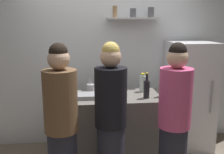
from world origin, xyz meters
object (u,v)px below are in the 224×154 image
at_px(person_pink_top, 174,123).
at_px(person_brown_jacket, 62,127).
at_px(wine_bottle_green_glass, 162,89).
at_px(person_blonde, 111,122).
at_px(refrigerator, 189,96).
at_px(wine_bottle_dark_glass, 147,88).
at_px(water_bottle_plastic, 143,83).
at_px(baking_pan, 85,96).
at_px(utensil_holder, 90,88).

relative_size(person_pink_top, person_brown_jacket, 1.00).
xyz_separation_m(person_pink_top, person_brown_jacket, (-1.17, 0.01, 0.00)).
relative_size(wine_bottle_green_glass, person_blonde, 0.17).
bearing_deg(wine_bottle_green_glass, person_blonde, -143.58).
distance_m(refrigerator, wine_bottle_dark_glass, 0.95).
relative_size(wine_bottle_green_glass, water_bottle_plastic, 1.11).
bearing_deg(refrigerator, baking_pan, -165.62).
height_order(refrigerator, utensil_holder, refrigerator).
bearing_deg(person_pink_top, wine_bottle_green_glass, -170.18).
distance_m(wine_bottle_dark_glass, person_pink_top, 0.65).
relative_size(water_bottle_plastic, person_brown_jacket, 0.15).
distance_m(refrigerator, utensil_holder, 1.48).
xyz_separation_m(refrigerator, water_bottle_plastic, (-0.75, -0.18, 0.25)).
bearing_deg(water_bottle_plastic, utensil_holder, 175.14).
relative_size(wine_bottle_dark_glass, person_pink_top, 0.19).
bearing_deg(wine_bottle_green_glass, water_bottle_plastic, 124.93).
height_order(utensil_holder, wine_bottle_dark_glass, wine_bottle_dark_glass).
bearing_deg(refrigerator, wine_bottle_green_glass, -141.51).
xyz_separation_m(baking_pan, person_brown_jacket, (-0.25, -0.67, -0.12)).
height_order(utensil_holder, wine_bottle_green_glass, wine_bottle_green_glass).
bearing_deg(person_brown_jacket, baking_pan, -97.10).
bearing_deg(wine_bottle_dark_glass, wine_bottle_green_glass, 9.03).
relative_size(wine_bottle_dark_glass, wine_bottle_green_glass, 1.14).
bearing_deg(wine_bottle_green_glass, wine_bottle_dark_glass, -170.97).
xyz_separation_m(utensil_holder, water_bottle_plastic, (0.71, -0.06, 0.06)).
height_order(refrigerator, person_brown_jacket, person_brown_jacket).
xyz_separation_m(person_blonde, person_pink_top, (0.66, -0.10, -0.00)).
distance_m(utensil_holder, water_bottle_plastic, 0.72).
xyz_separation_m(baking_pan, wine_bottle_green_glass, (0.98, -0.05, 0.08)).
height_order(wine_bottle_green_glass, person_blonde, person_blonde).
relative_size(baking_pan, utensil_holder, 1.65).
relative_size(refrigerator, person_blonde, 0.95).
height_order(baking_pan, wine_bottle_green_glass, wine_bottle_green_glass).
relative_size(wine_bottle_green_glass, person_brown_jacket, 0.17).
xyz_separation_m(refrigerator, person_blonde, (-1.28, -0.98, 0.04)).
relative_size(refrigerator, person_pink_top, 0.95).
xyz_separation_m(wine_bottle_dark_glass, person_blonde, (-0.51, -0.49, -0.22)).
xyz_separation_m(baking_pan, person_pink_top, (0.93, -0.68, -0.13)).
xyz_separation_m(utensil_holder, person_brown_jacket, (-0.32, -0.94, -0.15)).
bearing_deg(baking_pan, refrigerator, 14.38).
distance_m(wine_bottle_green_glass, water_bottle_plastic, 0.33).
relative_size(water_bottle_plastic, person_pink_top, 0.15).
relative_size(utensil_holder, wine_bottle_green_glass, 0.72).
bearing_deg(utensil_holder, wine_bottle_dark_glass, -27.72).
relative_size(refrigerator, wine_bottle_green_glass, 5.59).
distance_m(baking_pan, water_bottle_plastic, 0.83).
xyz_separation_m(refrigerator, baking_pan, (-1.54, -0.40, 0.16)).
bearing_deg(person_blonde, water_bottle_plastic, -73.72).
relative_size(water_bottle_plastic, person_blonde, 0.15).
distance_m(utensil_holder, person_blonde, 0.89).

